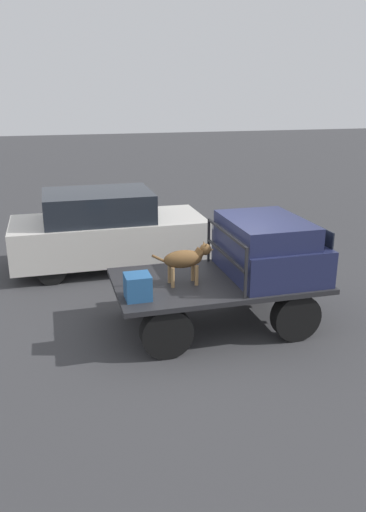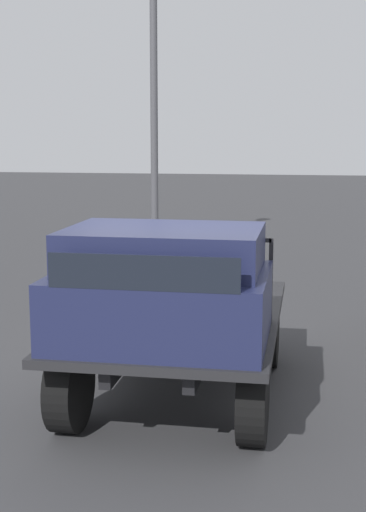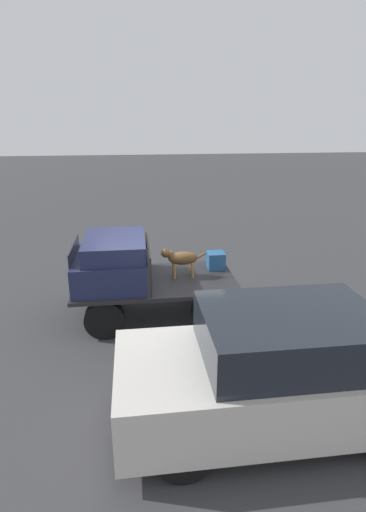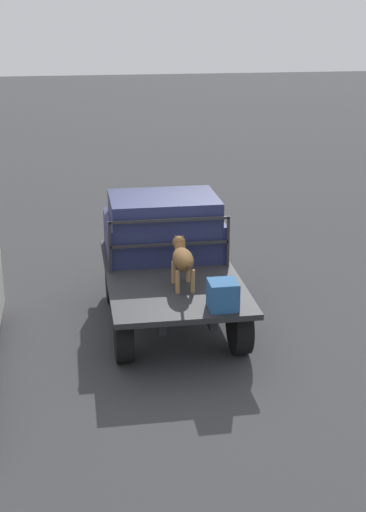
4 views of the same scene
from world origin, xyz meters
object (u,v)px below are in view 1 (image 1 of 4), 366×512
Objects in this scene: dog at (187,259)px; parked_sedan at (106,230)px; flatbed_truck at (217,292)px; cargo_crate at (138,287)px.

dog is 0.24× the size of parked_sedan.
flatbed_truck is 3.37× the size of dog.
flatbed_truck is 0.87m from dog.
cargo_crate is at bearing -93.53° from parked_sedan.
flatbed_truck is at bearing -71.40° from parked_sedan.
cargo_crate is 3.99m from parked_sedan.
parked_sedan is at bearing 90.04° from cargo_crate.
cargo_crate is at bearing -173.09° from dog.
parked_sedan reaches higher than dog.
cargo_crate is at bearing -160.99° from flatbed_truck.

